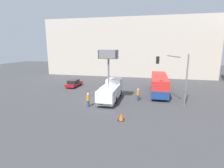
# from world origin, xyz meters

# --- Properties ---
(ground_plane) EXTENTS (120.00, 120.00, 0.00)m
(ground_plane) POSITION_xyz_m (0.00, 0.00, 0.00)
(ground_plane) COLOR #424244
(building_backdrop_far) EXTENTS (44.00, 10.00, 14.92)m
(building_backdrop_far) POSITION_xyz_m (0.00, 26.40, 7.46)
(building_backdrop_far) COLOR #BCB2A3
(building_backdrop_far) RESTS_ON ground_plane
(utility_truck) EXTENTS (2.39, 7.49, 7.30)m
(utility_truck) POSITION_xyz_m (1.01, 1.10, 1.56)
(utility_truck) COLOR white
(utility_truck) RESTS_ON ground_plane
(city_bus) EXTENTS (2.52, 10.81, 2.98)m
(city_bus) POSITION_xyz_m (8.00, 6.89, 1.75)
(city_bus) COLOR navy
(city_bus) RESTS_ON ground_plane
(traffic_light_pole) EXTENTS (4.04, 3.79, 6.83)m
(traffic_light_pole) POSITION_xyz_m (9.82, 0.35, 4.62)
(traffic_light_pole) COLOR slate
(traffic_light_pole) RESTS_ON ground_plane
(road_worker_near_truck) EXTENTS (0.38, 0.38, 1.87)m
(road_worker_near_truck) POSITION_xyz_m (-1.20, -2.36, 0.94)
(road_worker_near_truck) COLOR navy
(road_worker_near_truck) RESTS_ON ground_plane
(road_worker_directing) EXTENTS (0.38, 0.38, 1.78)m
(road_worker_directing) POSITION_xyz_m (4.90, 1.85, 0.89)
(road_worker_directing) COLOR navy
(road_worker_directing) RESTS_ON ground_plane
(traffic_cone_near_truck) EXTENTS (0.68, 0.68, 0.78)m
(traffic_cone_near_truck) POSITION_xyz_m (3.74, -5.65, 0.37)
(traffic_cone_near_truck) COLOR black
(traffic_cone_near_truck) RESTS_ON ground_plane
(parked_car_curbside) EXTENTS (1.84, 4.33, 1.40)m
(parked_car_curbside) POSITION_xyz_m (-8.10, 8.11, 0.71)
(parked_car_curbside) COLOR maroon
(parked_car_curbside) RESTS_ON ground_plane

